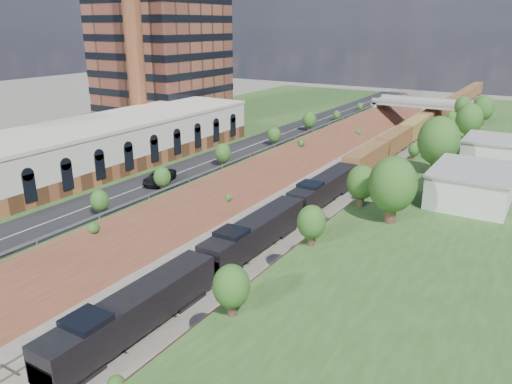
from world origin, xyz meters
name	(u,v)px	position (x,y,z in m)	size (l,w,h in m)	color
platform_left	(168,151)	(-33.00, 60.00, 2.50)	(44.00, 180.00, 5.00)	#2D5121
embankment_left	(265,180)	(-11.00, 60.00, 0.00)	(7.07, 180.00, 7.07)	brown
embankment_right	(388,203)	(11.00, 60.00, 0.00)	(7.07, 180.00, 7.07)	brown
rail_left_track	(308,188)	(-2.60, 60.00, 0.09)	(1.58, 180.00, 0.18)	gray
rail_right_track	(337,193)	(2.60, 60.00, 0.09)	(1.58, 180.00, 0.18)	gray
road	(243,149)	(-15.50, 60.00, 5.05)	(8.00, 180.00, 0.10)	black
guardrail	(262,150)	(-11.40, 59.80, 5.55)	(0.10, 171.00, 0.70)	#99999E
commercial_building	(95,146)	(-28.00, 38.00, 8.51)	(14.30, 62.30, 7.00)	brown
smokestack	(133,30)	(-36.00, 56.00, 25.00)	(3.20, 3.20, 40.00)	brown
overpass	(421,109)	(0.00, 122.00, 4.92)	(24.50, 8.30, 7.40)	gray
white_building_near	(472,186)	(23.50, 52.00, 7.00)	(9.00, 12.00, 4.00)	silver
white_building_far	(492,151)	(23.00, 74.00, 6.80)	(8.00, 10.00, 3.60)	silver
tree_right_large	(393,185)	(17.00, 40.00, 9.38)	(5.25, 5.25, 7.61)	#473323
tree_left_crest	(69,212)	(-11.80, 20.00, 7.04)	(2.45, 2.45, 3.55)	#473323
freight_train	(414,128)	(2.60, 106.06, 2.72)	(3.18, 195.71, 4.72)	black
suv	(159,177)	(-14.55, 37.25, 5.99)	(2.95, 6.40, 1.78)	black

